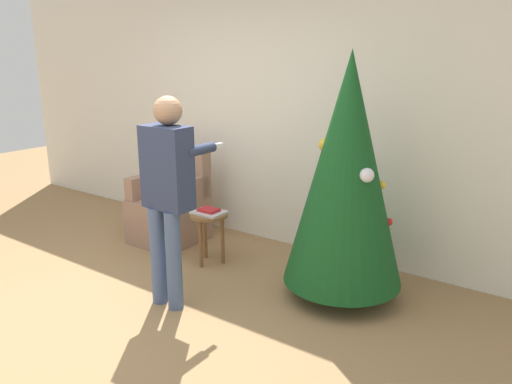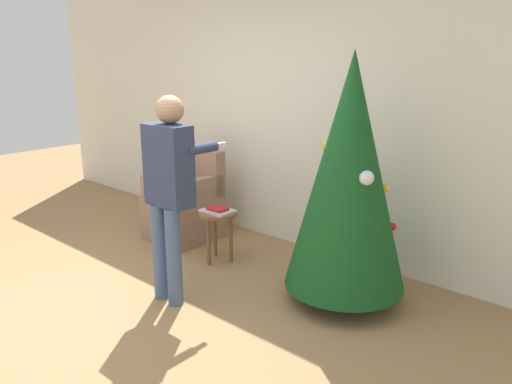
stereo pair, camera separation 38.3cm
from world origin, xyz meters
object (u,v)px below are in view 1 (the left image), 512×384
person_standing (168,185)px  side_stool (209,223)px  christmas_tree (347,171)px  armchair (171,209)px

person_standing → side_stool: (-0.27, 0.77, -0.58)m
christmas_tree → person_standing: (-1.05, -0.90, -0.08)m
christmas_tree → person_standing: christmas_tree is taller
christmas_tree → armchair: size_ratio=2.09×
christmas_tree → armchair: bearing=177.0°
christmas_tree → side_stool: bearing=-174.7°
christmas_tree → person_standing: bearing=-139.5°
armchair → side_stool: (0.73, -0.23, 0.05)m
side_stool → armchair: bearing=162.5°
armchair → side_stool: 0.76m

